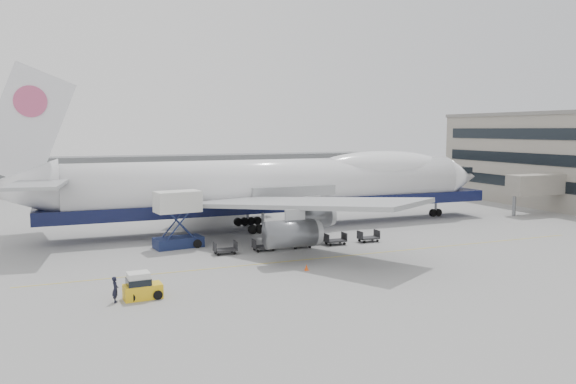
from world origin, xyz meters
name	(u,v)px	position (x,y,z in m)	size (l,w,h in m)	color
ground	(316,245)	(0.00, 0.00, 0.00)	(260.00, 260.00, 0.00)	gray
apron_line	(341,256)	(0.00, -6.00, 0.01)	(60.00, 0.15, 0.01)	gold
hangar	(138,172)	(-10.00, 70.00, 3.50)	(110.00, 8.00, 7.00)	slate
airliner	(281,184)	(0.64, 12.00, 5.62)	(67.00, 55.30, 19.98)	white
catering_truck	(178,216)	(-14.32, 4.52, 3.45)	(5.39, 4.04, 6.12)	#19234B
baggage_tug	(141,287)	(-20.60, -12.95, 0.91)	(2.88, 1.67, 2.05)	yellow
ground_worker	(115,290)	(-22.48, -13.15, 0.97)	(0.71, 0.46, 1.94)	black
traffic_cone	(306,267)	(-5.56, -9.83, 0.26)	(0.38, 0.38, 0.56)	#F24B0C
dolly_0	(225,249)	(-10.57, -0.68, 0.53)	(2.30, 1.35, 1.30)	#2D2D30
dolly_1	(264,246)	(-6.36, -0.68, 0.53)	(2.30, 1.35, 1.30)	#2D2D30
dolly_2	(301,243)	(-2.16, -0.68, 0.53)	(2.30, 1.35, 1.30)	#2D2D30
dolly_3	(335,240)	(2.04, -0.68, 0.53)	(2.30, 1.35, 1.30)	#2D2D30
dolly_4	(368,237)	(6.24, -0.68, 0.53)	(2.30, 1.35, 1.30)	#2D2D30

